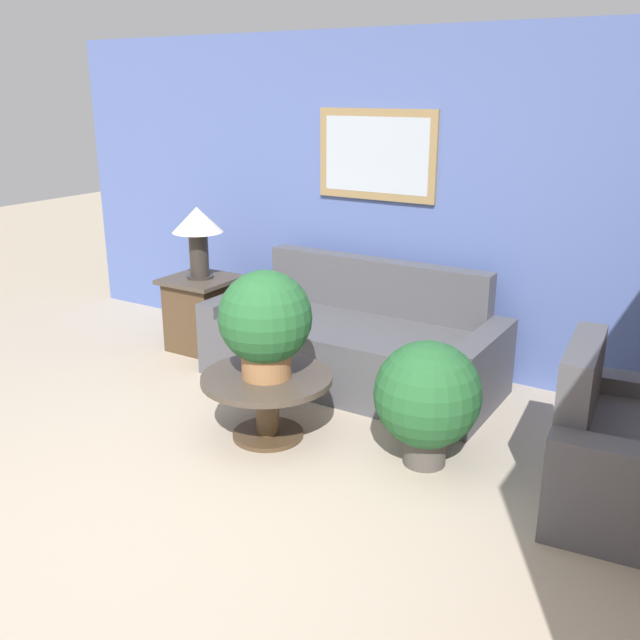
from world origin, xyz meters
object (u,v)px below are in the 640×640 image
(side_table, at_px, (202,313))
(potted_plant_floor, at_px, (427,397))
(coffee_table, at_px, (267,392))
(potted_plant_on_table, at_px, (265,321))
(armchair, at_px, (637,458))
(couch_main, at_px, (353,345))
(table_lamp, at_px, (198,228))

(side_table, relative_size, potted_plant_floor, 0.82)
(coffee_table, height_order, potted_plant_on_table, potted_plant_on_table)
(armchair, height_order, side_table, armchair)
(potted_plant_floor, bearing_deg, side_table, 161.20)
(couch_main, height_order, coffee_table, couch_main)
(side_table, xyz_separation_m, table_lamp, (0.00, -0.00, 0.74))
(couch_main, xyz_separation_m, table_lamp, (-1.46, -0.05, 0.77))
(armchair, distance_m, potted_plant_floor, 1.16)
(couch_main, xyz_separation_m, potted_plant_on_table, (-0.01, -1.11, 0.50))
(side_table, bearing_deg, coffee_table, -36.05)
(table_lamp, height_order, potted_plant_on_table, table_lamp)
(couch_main, distance_m, potted_plant_on_table, 1.22)
(armchair, xyz_separation_m, potted_plant_floor, (-1.14, -0.15, 0.14))
(potted_plant_on_table, bearing_deg, armchair, 9.85)
(table_lamp, relative_size, potted_plant_floor, 0.78)
(couch_main, relative_size, potted_plant_on_table, 3.28)
(table_lamp, bearing_deg, armchair, -10.84)
(couch_main, xyz_separation_m, side_table, (-1.46, -0.05, 0.03))
(armchair, height_order, potted_plant_on_table, potted_plant_on_table)
(armchair, distance_m, potted_plant_on_table, 2.23)
(potted_plant_floor, bearing_deg, armchair, 7.29)
(coffee_table, bearing_deg, potted_plant_on_table, -54.95)
(side_table, relative_size, potted_plant_on_table, 0.93)
(armchair, xyz_separation_m, coffee_table, (-2.15, -0.36, 0.02))
(armchair, relative_size, potted_plant_floor, 1.54)
(couch_main, relative_size, armchair, 1.89)
(table_lamp, xyz_separation_m, potted_plant_on_table, (1.45, -1.06, -0.27))
(armchair, relative_size, side_table, 1.87)
(table_lamp, relative_size, potted_plant_on_table, 0.88)
(coffee_table, distance_m, potted_plant_on_table, 0.48)
(coffee_table, bearing_deg, table_lamp, 143.95)
(coffee_table, bearing_deg, side_table, 143.95)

